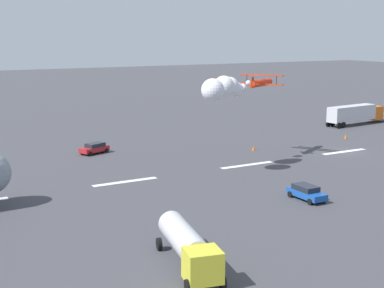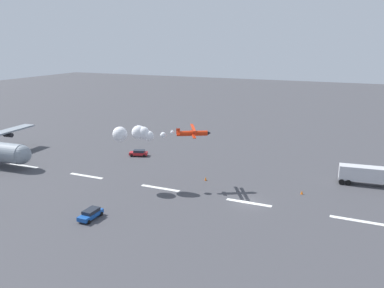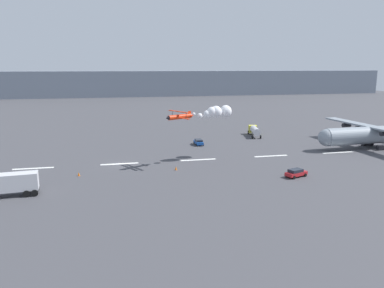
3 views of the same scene
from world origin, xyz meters
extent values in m
plane|color=#424247|center=(0.00, 0.00, 0.00)|extent=(440.00, 440.00, 0.00)
cube|color=white|center=(-17.31, 0.00, 0.01)|extent=(8.00, 0.90, 0.01)
cube|color=white|center=(0.00, 0.00, 0.01)|extent=(8.00, 0.90, 0.01)
cube|color=white|center=(17.31, 0.00, 0.01)|extent=(8.00, 0.90, 0.01)
cube|color=white|center=(34.63, 0.00, 0.01)|extent=(8.00, 0.90, 0.01)
cube|color=white|center=(51.94, 0.00, 0.01)|extent=(8.00, 0.90, 0.01)
cube|color=gray|center=(0.00, 185.79, 8.54)|extent=(396.00, 16.00, 17.09)
cylinder|color=gray|center=(63.35, 2.94, 3.38)|extent=(27.13, 6.05, 4.37)
sphere|color=gray|center=(49.92, 2.10, 3.38)|extent=(4.15, 4.15, 4.15)
cube|color=gray|center=(63.35, 2.94, 5.35)|extent=(5.44, 35.75, 0.40)
cylinder|color=black|center=(62.33, 12.70, 4.45)|extent=(2.46, 1.25, 1.10)
cylinder|color=black|center=(62.67, 7.36, 4.45)|extent=(2.46, 1.25, 1.10)
cube|color=black|center=(64.51, 0.33, 0.60)|extent=(3.26, 1.20, 1.20)
cube|color=black|center=(64.18, 5.69, 0.60)|extent=(3.26, 1.20, 1.20)
cylinder|color=red|center=(12.45, -3.98, 10.29)|extent=(5.55, 3.61, 0.98)
cube|color=red|center=(12.27, -4.08, 10.14)|extent=(3.55, 5.92, 0.12)
cube|color=red|center=(12.27, -4.08, 11.37)|extent=(3.55, 5.92, 0.12)
cylinder|color=black|center=(13.34, -6.06, 10.76)|extent=(0.08, 0.08, 1.23)
cylinder|color=black|center=(11.20, -2.10, 10.76)|extent=(0.08, 0.08, 1.23)
cube|color=red|center=(14.74, -2.75, 10.74)|extent=(0.66, 0.42, 1.10)
cube|color=red|center=(14.74, -2.75, 10.34)|extent=(1.48, 2.04, 0.08)
cone|color=black|center=(9.60, -5.52, 10.29)|extent=(1.01, 1.07, 0.83)
sphere|color=white|center=(15.73, -2.29, 10.55)|extent=(0.70, 0.70, 0.70)
sphere|color=white|center=(17.24, -1.48, 10.04)|extent=(1.13, 1.13, 1.13)
sphere|color=white|center=(19.33, 0.19, 10.08)|extent=(1.81, 1.81, 1.81)
sphere|color=white|center=(20.43, 0.30, 10.53)|extent=(2.36, 2.36, 2.36)
sphere|color=white|center=(21.35, 0.44, 10.59)|extent=(2.62, 2.62, 2.62)
sphere|color=white|center=(24.19, 2.39, 10.42)|extent=(2.75, 2.75, 2.75)
cube|color=silver|center=(-18.95, -17.45, 2.30)|extent=(11.29, 3.56, 2.80)
cylinder|color=black|center=(-15.09, -18.33, 0.55)|extent=(1.13, 0.45, 1.10)
cylinder|color=black|center=(-13.90, -18.21, 0.55)|extent=(1.13, 0.45, 1.10)
cylinder|color=black|center=(-15.34, -15.84, 0.55)|extent=(1.13, 0.45, 1.10)
cylinder|color=black|center=(-14.14, -15.73, 0.55)|extent=(1.13, 0.45, 1.10)
cube|color=yellow|center=(41.01, 28.45, 1.60)|extent=(2.82, 2.67, 2.20)
cylinder|color=silver|center=(39.99, 23.88, 1.85)|extent=(3.61, 7.46, 2.10)
cylinder|color=black|center=(39.97, 29.30, 0.50)|extent=(0.53, 1.05, 1.00)
cylinder|color=black|center=(38.21, 21.41, 0.50)|extent=(0.53, 1.05, 1.00)
cylinder|color=black|center=(42.31, 28.78, 0.50)|extent=(0.53, 1.05, 1.00)
cylinder|color=black|center=(40.56, 20.89, 0.50)|extent=(0.53, 1.05, 1.00)
cube|color=#B21E23|center=(32.29, -16.89, 0.65)|extent=(4.70, 3.23, 0.65)
cube|color=#1E232D|center=(32.10, -16.96, 1.25)|extent=(3.03, 2.48, 0.55)
cylinder|color=black|center=(33.39, -15.51, 0.32)|extent=(0.68, 0.43, 0.64)
cylinder|color=black|center=(30.55, -16.59, 0.32)|extent=(0.68, 0.43, 0.64)
cylinder|color=black|center=(34.03, -17.19, 0.32)|extent=(0.68, 0.43, 0.64)
cylinder|color=black|center=(31.19, -18.27, 0.32)|extent=(0.68, 0.43, 0.64)
cube|color=#194CA5|center=(21.09, 16.06, 0.65)|extent=(1.83, 4.48, 0.65)
cube|color=#1E232D|center=(21.09, 15.86, 1.25)|extent=(1.68, 2.69, 0.55)
cylinder|color=black|center=(20.21, 17.63, 0.32)|extent=(0.22, 0.64, 0.64)
cylinder|color=black|center=(20.18, 14.51, 0.32)|extent=(0.22, 0.64, 0.64)
cylinder|color=black|center=(22.01, 17.62, 0.32)|extent=(0.22, 0.64, 0.64)
cylinder|color=black|center=(21.98, 14.49, 0.32)|extent=(0.22, 0.64, 0.64)
cone|color=orange|center=(-7.83, -7.62, 0.38)|extent=(0.44, 0.44, 0.75)
cone|color=orange|center=(10.96, -7.38, 0.38)|extent=(0.44, 0.44, 0.75)
camera|label=1|loc=(59.22, 59.02, 16.88)|focal=52.60mm
camera|label=2|loc=(-16.14, 61.48, 27.10)|focal=36.64mm
camera|label=3|loc=(-1.61, -80.75, 20.53)|focal=35.88mm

